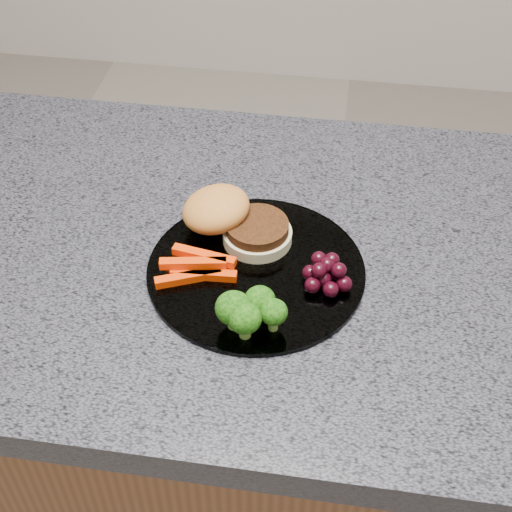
{
  "coord_description": "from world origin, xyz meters",
  "views": [
    {
      "loc": [
        0.01,
        -0.63,
        1.5
      ],
      "look_at": [
        -0.08,
        -0.04,
        0.93
      ],
      "focal_mm": 50.0,
      "sensor_mm": 36.0,
      "label": 1
    }
  ],
  "objects": [
    {
      "name": "countertop",
      "position": [
        0.0,
        0.0,
        0.88
      ],
      "size": [
        1.2,
        0.6,
        0.04
      ],
      "primitive_type": "cube",
      "color": "#4A4A54",
      "rests_on": "island_cabinet"
    },
    {
      "name": "carrot_sticks",
      "position": [
        -0.15,
        -0.06,
        0.92
      ],
      "size": [
        0.09,
        0.06,
        0.02
      ],
      "rotation": [
        0.0,
        0.0,
        -0.09
      ],
      "color": "#E43403",
      "rests_on": "plate"
    },
    {
      "name": "island_cabinet",
      "position": [
        0.0,
        0.0,
        0.43
      ],
      "size": [
        1.2,
        0.6,
        0.86
      ],
      "primitive_type": "cube",
      "color": "brown",
      "rests_on": "ground"
    },
    {
      "name": "burger",
      "position": [
        -0.12,
        0.02,
        0.93
      ],
      "size": [
        0.15,
        0.11,
        0.05
      ],
      "rotation": [
        0.0,
        0.0,
        -0.15
      ],
      "color": "#CABE8E",
      "rests_on": "plate"
    },
    {
      "name": "plate",
      "position": [
        -0.08,
        -0.04,
        0.9
      ],
      "size": [
        0.26,
        0.26,
        0.01
      ],
      "primitive_type": "cylinder",
      "color": "white",
      "rests_on": "countertop"
    },
    {
      "name": "broccoli",
      "position": [
        -0.07,
        -0.13,
        0.93
      ],
      "size": [
        0.08,
        0.06,
        0.05
      ],
      "rotation": [
        0.0,
        0.0,
        0.36
      ],
      "color": "olive",
      "rests_on": "plate"
    },
    {
      "name": "grape_bunch",
      "position": [
        0.0,
        -0.05,
        0.92
      ],
      "size": [
        0.06,
        0.06,
        0.03
      ],
      "rotation": [
        0.0,
        0.0,
        0.42
      ],
      "color": "black",
      "rests_on": "plate"
    }
  ]
}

